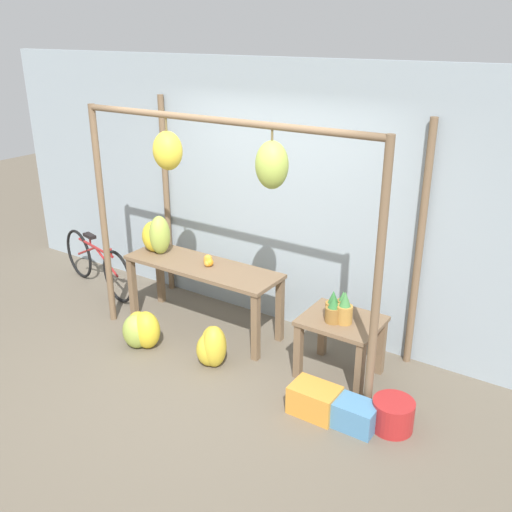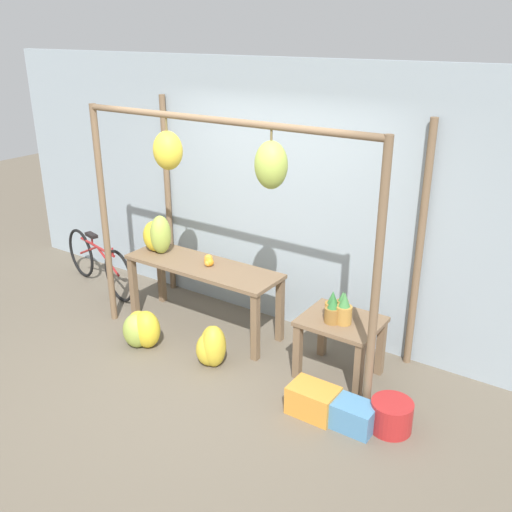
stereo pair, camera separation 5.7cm
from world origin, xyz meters
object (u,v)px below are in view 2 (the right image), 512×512
object	(u,v)px
orange_pile	(209,261)
pineapple_cluster	(338,309)
banana_pile_ground_right	(212,347)
fruit_crate_white	(313,400)
banana_pile_ground_left	(140,329)
fruit_crate_purple	(353,415)
banana_pile_on_table	(158,235)
parked_bicycle	(99,263)
blue_bucket	(391,416)

from	to	relation	value
orange_pile	pineapple_cluster	world-z (taller)	pineapple_cluster
pineapple_cluster	banana_pile_ground_right	size ratio (longest dim) A/B	0.71
pineapple_cluster	fruit_crate_white	xyz separation A→B (m)	(0.10, -0.60, -0.58)
orange_pile	banana_pile_ground_left	bearing A→B (deg)	-117.62
orange_pile	fruit_crate_purple	world-z (taller)	orange_pile
banana_pile_on_table	parked_bicycle	bearing A→B (deg)	177.21
banana_pile_on_table	orange_pile	bearing A→B (deg)	2.11
banana_pile_ground_right	parked_bicycle	xyz separation A→B (m)	(-2.26, 0.60, 0.14)
banana_pile_ground_right	fruit_crate_purple	xyz separation A→B (m)	(1.54, -0.10, -0.08)
orange_pile	banana_pile_on_table	bearing A→B (deg)	-177.89
fruit_crate_white	pineapple_cluster	bearing A→B (deg)	99.63
fruit_crate_purple	banana_pile_ground_right	bearing A→B (deg)	176.28
pineapple_cluster	blue_bucket	bearing A→B (deg)	-30.11
fruit_crate_white	blue_bucket	xyz separation A→B (m)	(0.63, 0.17, 0.00)
orange_pile	blue_bucket	distance (m)	2.43
orange_pile	banana_pile_ground_right	size ratio (longest dim) A/B	0.39
banana_pile_on_table	banana_pile_ground_left	size ratio (longest dim) A/B	0.92
banana_pile_ground_right	banana_pile_on_table	bearing A→B (deg)	154.78
banana_pile_ground_right	parked_bicycle	size ratio (longest dim) A/B	0.27
banana_pile_ground_left	banana_pile_ground_right	distance (m)	0.85
orange_pile	banana_pile_ground_right	distance (m)	0.95
orange_pile	blue_bucket	bearing A→B (deg)	-12.82
banana_pile_ground_left	banana_pile_ground_right	bearing A→B (deg)	8.40
banana_pile_on_table	banana_pile_ground_left	world-z (taller)	banana_pile_on_table
banana_pile_on_table	blue_bucket	bearing A→B (deg)	-9.44
fruit_crate_purple	parked_bicycle	bearing A→B (deg)	169.52
banana_pile_on_table	parked_bicycle	distance (m)	1.25
banana_pile_on_table	fruit_crate_white	world-z (taller)	banana_pile_on_table
blue_bucket	fruit_crate_purple	bearing A→B (deg)	-149.89
banana_pile_ground_right	parked_bicycle	world-z (taller)	parked_bicycle
orange_pile	fruit_crate_white	distance (m)	1.91
parked_bicycle	orange_pile	bearing A→B (deg)	-0.90
banana_pile_ground_left	fruit_crate_white	size ratio (longest dim) A/B	1.16
orange_pile	pineapple_cluster	distance (m)	1.56
banana_pile_ground_left	blue_bucket	world-z (taller)	banana_pile_ground_left
blue_bucket	banana_pile_ground_right	bearing A→B (deg)	-178.26
banana_pile_on_table	parked_bicycle	size ratio (longest dim) A/B	0.27
banana_pile_on_table	banana_pile_ground_left	distance (m)	1.07
banana_pile_ground_right	banana_pile_ground_left	bearing A→B (deg)	-171.60
orange_pile	blue_bucket	world-z (taller)	orange_pile
banana_pile_on_table	blue_bucket	world-z (taller)	banana_pile_on_table
blue_bucket	fruit_crate_purple	world-z (taller)	blue_bucket
parked_bicycle	fruit_crate_purple	xyz separation A→B (m)	(3.80, -0.70, -0.22)
blue_bucket	fruit_crate_purple	xyz separation A→B (m)	(-0.27, -0.16, -0.01)
pineapple_cluster	parked_bicycle	xyz separation A→B (m)	(-3.34, 0.13, -0.37)
fruit_crate_white	parked_bicycle	xyz separation A→B (m)	(-3.44, 0.72, 0.21)
banana_pile_ground_left	parked_bicycle	world-z (taller)	parked_bicycle
pineapple_cluster	fruit_crate_white	size ratio (longest dim) A/B	0.76
pineapple_cluster	banana_pile_ground_right	xyz separation A→B (m)	(-1.08, -0.48, -0.51)
pineapple_cluster	fruit_crate_purple	size ratio (longest dim) A/B	0.84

